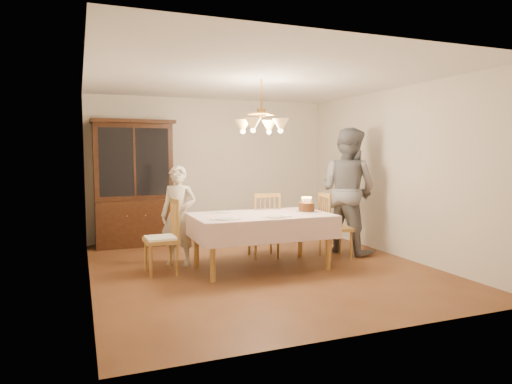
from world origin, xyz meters
name	(u,v)px	position (x,y,z in m)	size (l,w,h in m)	color
ground	(261,268)	(0.00, 0.00, 0.00)	(5.00, 5.00, 0.00)	#572F18
room_shell	(261,155)	(0.00, 0.00, 1.58)	(5.00, 5.00, 5.00)	white
dining_table	(261,220)	(0.00, 0.00, 0.68)	(1.90, 1.10, 0.76)	olive
china_hutch	(134,186)	(-1.46, 2.25, 1.04)	(1.38, 0.54, 2.16)	black
chair_far_side	(264,229)	(0.29, 0.61, 0.44)	(0.47, 0.45, 1.00)	olive
chair_left_end	(162,240)	(-1.34, 0.20, 0.45)	(0.44, 0.45, 1.00)	olive
chair_right_end	(335,229)	(1.29, 0.18, 0.44)	(0.46, 0.48, 1.00)	olive
elderly_woman	(179,215)	(-1.03, 0.60, 0.71)	(0.52, 0.34, 1.43)	beige
adult_in_grey	(348,191)	(1.68, 0.45, 1.00)	(0.97, 0.76, 2.00)	slate
birthday_cake	(307,208)	(0.68, -0.04, 0.82)	(0.30, 0.30, 0.22)	white
place_setting_near_left	(225,219)	(-0.61, -0.30, 0.77)	(0.38, 0.23, 0.02)	white
place_setting_near_right	(276,217)	(0.07, -0.35, 0.77)	(0.40, 0.25, 0.02)	white
place_setting_far_left	(224,212)	(-0.43, 0.35, 0.77)	(0.37, 0.23, 0.02)	white
chandelier	(261,125)	(0.00, 0.00, 1.98)	(0.62, 0.62, 0.73)	#BF8C3F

